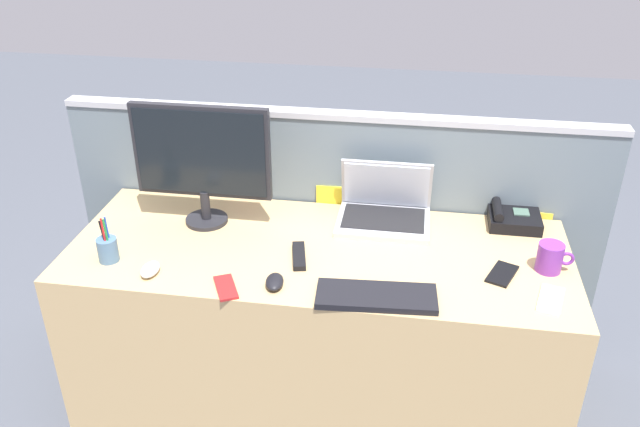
# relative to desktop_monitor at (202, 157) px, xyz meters

# --- Properties ---
(ground_plane) EXTENTS (10.00, 10.00, 0.00)m
(ground_plane) POSITION_rel_desktop_monitor_xyz_m (0.46, -0.14, -1.03)
(ground_plane) COLOR #4C515B
(desk) EXTENTS (1.83, 0.72, 0.75)m
(desk) POSITION_rel_desktop_monitor_xyz_m (0.46, -0.14, -0.65)
(desk) COLOR tan
(desk) RESTS_ON ground_plane
(cubicle_divider) EXTENTS (2.22, 0.08, 1.14)m
(cubicle_divider) POSITION_rel_desktop_monitor_xyz_m (0.46, 0.26, -0.46)
(cubicle_divider) COLOR slate
(cubicle_divider) RESTS_ON ground_plane
(desktop_monitor) EXTENTS (0.53, 0.16, 0.47)m
(desktop_monitor) POSITION_rel_desktop_monitor_xyz_m (0.00, 0.00, 0.00)
(desktop_monitor) COLOR #232328
(desktop_monitor) RESTS_ON desk
(laptop) EXTENTS (0.36, 0.27, 0.23)m
(laptop) POSITION_rel_desktop_monitor_xyz_m (0.69, 0.12, -0.22)
(laptop) COLOR #B2B5BC
(laptop) RESTS_ON desk
(desk_phone) EXTENTS (0.19, 0.17, 0.08)m
(desk_phone) POSITION_rel_desktop_monitor_xyz_m (1.18, 0.15, -0.24)
(desk_phone) COLOR black
(desk_phone) RESTS_ON desk
(keyboard_main) EXTENTS (0.40, 0.18, 0.02)m
(keyboard_main) POSITION_rel_desktop_monitor_xyz_m (0.70, -0.42, -0.26)
(keyboard_main) COLOR black
(keyboard_main) RESTS_ON desk
(computer_mouse_right_hand) EXTENTS (0.06, 0.10, 0.03)m
(computer_mouse_right_hand) POSITION_rel_desktop_monitor_xyz_m (-0.08, -0.39, -0.26)
(computer_mouse_right_hand) COLOR silver
(computer_mouse_right_hand) RESTS_ON desk
(computer_mouse_left_hand) EXTENTS (0.07, 0.11, 0.03)m
(computer_mouse_left_hand) POSITION_rel_desktop_monitor_xyz_m (0.36, -0.40, -0.26)
(computer_mouse_left_hand) COLOR black
(computer_mouse_left_hand) RESTS_ON desk
(pen_cup) EXTENTS (0.07, 0.07, 0.17)m
(pen_cup) POSITION_rel_desktop_monitor_xyz_m (-0.26, -0.33, -0.23)
(pen_cup) COLOR #4C7093
(pen_cup) RESTS_ON desk
(cell_phone_red_case) EXTENTS (0.12, 0.16, 0.01)m
(cell_phone_red_case) POSITION_rel_desktop_monitor_xyz_m (0.20, -0.44, -0.27)
(cell_phone_red_case) COLOR #B22323
(cell_phone_red_case) RESTS_ON desk
(cell_phone_black_slab) EXTENTS (0.13, 0.16, 0.01)m
(cell_phone_black_slab) POSITION_rel_desktop_monitor_xyz_m (1.11, -0.21, -0.27)
(cell_phone_black_slab) COLOR black
(cell_phone_black_slab) RESTS_ON desk
(cell_phone_white_slab) EXTENTS (0.11, 0.17, 0.01)m
(cell_phone_white_slab) POSITION_rel_desktop_monitor_xyz_m (1.26, -0.34, -0.27)
(cell_phone_white_slab) COLOR silver
(cell_phone_white_slab) RESTS_ON desk
(tv_remote) EXTENTS (0.08, 0.18, 0.02)m
(tv_remote) POSITION_rel_desktop_monitor_xyz_m (0.41, -0.22, -0.26)
(tv_remote) COLOR black
(tv_remote) RESTS_ON desk
(coffee_mug) EXTENTS (0.13, 0.09, 0.10)m
(coffee_mug) POSITION_rel_desktop_monitor_xyz_m (1.27, -0.16, -0.22)
(coffee_mug) COLOR purple
(coffee_mug) RESTS_ON desk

